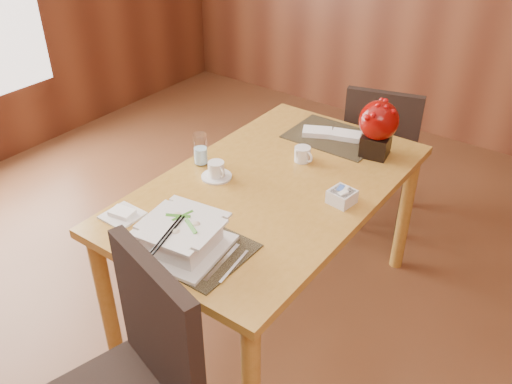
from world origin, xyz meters
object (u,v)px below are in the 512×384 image
Objects in this scene: dining_table at (272,201)px; soup_setting at (182,237)px; bread_plate at (122,216)px; far_chair at (380,150)px; berry_decor at (378,125)px; coffee_cup at (216,171)px; sugar_caddy at (342,197)px; water_glass at (200,149)px; creamer_jug at (302,154)px.

soup_setting is at bearing -90.31° from dining_table.
bread_plate is (-0.35, -0.57, 0.10)m from dining_table.
bread_plate is 1.62m from far_chair.
soup_setting is 1.11m from berry_decor.
far_chair reaches higher than dining_table.
soup_setting is at bearing 71.42° from far_chair.
coffee_cup reaches higher than bread_plate.
dining_table is at bearing -116.55° from berry_decor.
coffee_cup reaches higher than sugar_caddy.
dining_table is at bearing 58.54° from bread_plate.
creamer_jug is at bearing 39.43° from water_glass.
soup_setting reaches higher than coffee_cup.
sugar_caddy is 0.11× the size of far_chair.
soup_setting is 0.64m from water_glass.
dining_table is at bearing 81.79° from soup_setting.
coffee_cup is at bearing -21.14° from water_glass.
soup_setting is 0.83m from creamer_jug.
soup_setting is at bearing -63.98° from coffee_cup.
creamer_jug is (0.00, 0.83, -0.03)m from soup_setting.
sugar_caddy is at bearing 42.49° from bread_plate.
bread_plate is (-0.35, -0.82, -0.03)m from creamer_jug.
berry_decor is 1.23m from bread_plate.
coffee_cup is at bearing -106.27° from creamer_jug.
berry_decor is at bearing 63.45° from dining_table.
bread_plate is (-0.34, 0.01, -0.06)m from soup_setting.
far_chair reaches higher than creamer_jug.
soup_setting is 2.40× the size of bread_plate.
water_glass is 1.17m from far_chair.
creamer_jug is 0.78m from far_chair.
far_chair reaches higher than soup_setting.
berry_decor reaches higher than sugar_caddy.
far_chair reaches higher than water_glass.
sugar_caddy is (0.69, 0.10, -0.05)m from water_glass.
dining_table is 15.27× the size of sugar_caddy.
water_glass is at bearing 50.84° from far_chair.
water_glass is 0.70m from sugar_caddy.
berry_decor is (0.25, 0.25, 0.12)m from creamer_jug.
dining_table is 0.41m from water_glass.
creamer_jug is at bearing 90.24° from dining_table.
soup_setting reaches higher than creamer_jug.
soup_setting is 0.52m from coffee_cup.
berry_decor reaches higher than bread_plate.
creamer_jug is at bearing 81.96° from soup_setting.
dining_table is 9.74× the size of water_glass.
sugar_caddy is at bearing 54.65° from soup_setting.
far_chair is (-0.16, 0.48, -0.39)m from berry_decor.
sugar_caddy is at bearing -15.68° from creamer_jug.
soup_setting reaches higher than bread_plate.
soup_setting is at bearing -103.24° from berry_decor.
sugar_caddy is at bearing 88.65° from far_chair.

